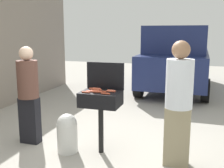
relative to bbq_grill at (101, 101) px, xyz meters
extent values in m
plane|color=#9E998E|center=(-0.12, 0.05, -0.82)|extent=(24.00, 24.00, 0.00)
cylinder|color=black|center=(0.00, 0.00, -0.45)|extent=(0.08, 0.08, 0.75)
cube|color=black|center=(0.00, 0.00, 0.04)|extent=(0.60, 0.44, 0.22)
cube|color=black|center=(0.00, 0.22, 0.36)|extent=(0.60, 0.05, 0.42)
cylinder|color=#AD4228|center=(-0.07, 0.07, 0.16)|extent=(0.13, 0.03, 0.03)
cylinder|color=#AD4228|center=(-0.02, -0.09, 0.16)|extent=(0.13, 0.04, 0.03)
cylinder|color=#C6593D|center=(0.15, 0.06, 0.16)|extent=(0.13, 0.04, 0.03)
cylinder|color=#AD4228|center=(-0.09, -0.01, 0.16)|extent=(0.13, 0.03, 0.03)
cylinder|color=#B74C33|center=(0.16, 0.01, 0.16)|extent=(0.13, 0.03, 0.03)
cylinder|color=#C6593D|center=(-0.12, 0.14, 0.16)|extent=(0.13, 0.03, 0.03)
cylinder|color=#AD4228|center=(0.13, -0.15, 0.16)|extent=(0.13, 0.03, 0.03)
cylinder|color=#B74C33|center=(-0.18, -0.15, 0.16)|extent=(0.13, 0.04, 0.03)
cylinder|color=#AD4228|center=(-0.17, 0.11, 0.16)|extent=(0.13, 0.04, 0.03)
cylinder|color=#C6593D|center=(-0.14, -0.08, 0.16)|extent=(0.13, 0.03, 0.03)
cylinder|color=#B74C33|center=(-0.11, -0.05, 0.16)|extent=(0.13, 0.03, 0.03)
cylinder|color=#AD4228|center=(0.04, -0.04, 0.16)|extent=(0.13, 0.04, 0.03)
cylinder|color=silver|center=(-0.51, -0.14, -0.59)|extent=(0.32, 0.32, 0.46)
sphere|color=silver|center=(-0.51, -0.14, -0.36)|extent=(0.31, 0.31, 0.31)
cube|color=black|center=(-1.28, 0.01, -0.43)|extent=(0.33, 0.18, 0.78)
cylinder|color=brown|center=(-1.28, 0.01, 0.27)|extent=(0.34, 0.34, 0.62)
sphere|color=beige|center=(-1.28, 0.01, 0.69)|extent=(0.23, 0.23, 0.23)
cube|color=gray|center=(1.16, -0.08, -0.40)|extent=(0.35, 0.19, 0.84)
cylinder|color=silver|center=(1.16, -0.08, 0.35)|extent=(0.37, 0.37, 0.67)
sphere|color=#936B4C|center=(1.16, -0.08, 0.80)|extent=(0.25, 0.25, 0.25)
cube|color=navy|center=(0.71, 5.32, -0.05)|extent=(1.94, 4.42, 0.90)
cube|color=navy|center=(0.70, 5.12, 0.80)|extent=(1.78, 2.62, 0.80)
cylinder|color=black|center=(1.60, 3.77, -0.50)|extent=(0.23, 0.64, 0.64)
cylinder|color=black|center=(-0.21, 3.78, -0.50)|extent=(0.23, 0.64, 0.64)
cylinder|color=black|center=(1.62, 6.85, -0.50)|extent=(0.23, 0.64, 0.64)
cylinder|color=black|center=(-0.18, 6.86, -0.50)|extent=(0.23, 0.64, 0.64)
camera|label=1|loc=(1.39, -3.83, 1.04)|focal=44.36mm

